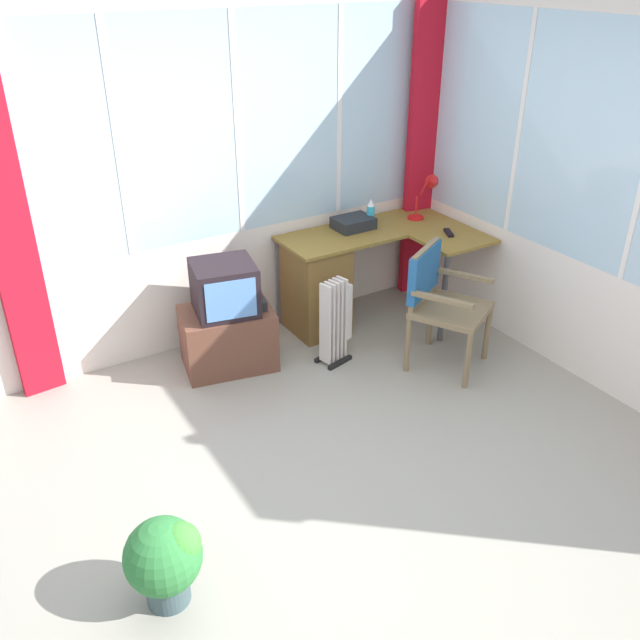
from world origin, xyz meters
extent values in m
cube|color=#9B968A|center=(0.00, 0.00, -0.03)|extent=(5.22, 5.03, 0.06)
cube|color=white|center=(0.00, 2.05, 0.41)|extent=(4.22, 0.06, 0.83)
cube|color=silver|center=(0.00, 2.05, 1.59)|extent=(4.14, 0.06, 1.52)
cube|color=white|center=(-0.42, 2.05, 1.59)|extent=(0.04, 0.07, 1.52)
cube|color=white|center=(0.42, 2.05, 1.59)|extent=(0.04, 0.07, 1.52)
cube|color=white|center=(1.27, 2.05, 1.59)|extent=(0.04, 0.07, 1.52)
cube|color=white|center=(2.14, 0.00, 0.41)|extent=(0.06, 4.03, 0.83)
cube|color=white|center=(2.14, 1.01, 1.59)|extent=(0.07, 0.04, 1.52)
cube|color=red|center=(-1.16, 1.97, 1.21)|extent=(0.28, 0.10, 2.43)
cube|color=red|center=(2.01, 1.92, 1.21)|extent=(0.28, 0.10, 2.43)
cube|color=olive|center=(1.37, 1.73, 0.73)|extent=(1.44, 0.53, 0.02)
cube|color=olive|center=(1.83, 1.25, 0.73)|extent=(0.53, 0.45, 0.02)
cube|color=brown|center=(0.88, 1.73, 0.36)|extent=(0.40, 0.49, 0.71)
cylinder|color=#4C4C51|center=(1.61, 1.06, 0.36)|extent=(0.04, 0.04, 0.72)
cylinder|color=#4C4C51|center=(0.69, 1.96, 0.36)|extent=(0.04, 0.04, 0.72)
cylinder|color=red|center=(1.84, 1.73, 0.75)|extent=(0.13, 0.13, 0.02)
cylinder|color=red|center=(1.84, 1.73, 0.85)|extent=(0.02, 0.02, 0.17)
cylinder|color=red|center=(1.89, 1.70, 1.02)|extent=(0.03, 0.09, 0.16)
cone|color=red|center=(1.94, 1.66, 1.05)|extent=(0.14, 0.14, 0.12)
cube|color=black|center=(1.84, 1.33, 0.76)|extent=(0.11, 0.15, 0.02)
cylinder|color=#35AFCF|center=(1.43, 1.80, 0.83)|extent=(0.06, 0.06, 0.16)
cone|color=white|center=(1.43, 1.80, 0.93)|extent=(0.06, 0.06, 0.06)
cube|color=#23252B|center=(1.28, 1.81, 0.79)|extent=(0.30, 0.23, 0.09)
cylinder|color=#816B4B|center=(1.33, 0.47, 0.21)|extent=(0.04, 0.04, 0.43)
cylinder|color=#816B4B|center=(1.71, 0.68, 0.21)|extent=(0.04, 0.04, 0.43)
cylinder|color=#816B4B|center=(1.12, 0.85, 0.21)|extent=(0.04, 0.04, 0.43)
cylinder|color=#816B4B|center=(1.50, 1.07, 0.21)|extent=(0.04, 0.04, 0.43)
cube|color=#816B4B|center=(1.41, 0.77, 0.45)|extent=(0.65, 0.65, 0.04)
cube|color=#816B4B|center=(1.31, 0.96, 0.67)|extent=(0.39, 0.24, 0.41)
cube|color=#235B95|center=(1.31, 0.96, 0.69)|extent=(0.43, 0.28, 0.35)
cube|color=#816B4B|center=(1.22, 0.66, 0.63)|extent=(0.25, 0.40, 0.03)
cube|color=#816B4B|center=(1.61, 0.87, 0.63)|extent=(0.25, 0.40, 0.03)
cube|color=brown|center=(0.06, 1.59, 0.22)|extent=(0.72, 0.56, 0.44)
cube|color=black|center=(0.06, 1.59, 0.62)|extent=(0.49, 0.48, 0.36)
cube|color=#5D8ED6|center=(0.02, 1.39, 0.62)|extent=(0.34, 0.08, 0.28)
cube|color=#262628|center=(0.20, 1.56, 0.48)|extent=(0.30, 0.27, 0.07)
cube|color=silver|center=(0.65, 1.22, 0.34)|extent=(0.04, 0.10, 0.62)
cube|color=silver|center=(0.69, 1.23, 0.34)|extent=(0.04, 0.10, 0.62)
cube|color=silver|center=(0.73, 1.24, 0.34)|extent=(0.04, 0.10, 0.62)
cube|color=silver|center=(0.78, 1.25, 0.34)|extent=(0.04, 0.10, 0.62)
cube|color=silver|center=(0.82, 1.26, 0.34)|extent=(0.04, 0.10, 0.62)
cube|color=black|center=(0.75, 1.17, 0.01)|extent=(0.23, 0.08, 0.03)
cube|color=black|center=(0.72, 1.30, 0.01)|extent=(0.23, 0.08, 0.03)
cube|color=silver|center=(0.85, 1.27, 0.37)|extent=(0.07, 0.10, 0.43)
cylinder|color=#3C4F54|center=(-1.04, -0.14, 0.07)|extent=(0.20, 0.20, 0.14)
sphere|color=#2F7939|center=(-1.04, -0.14, 0.28)|extent=(0.36, 0.36, 0.36)
sphere|color=#418E37|center=(-0.97, -0.18, 0.35)|extent=(0.20, 0.20, 0.20)
camera|label=1|loc=(-1.57, -2.36, 2.66)|focal=38.15mm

